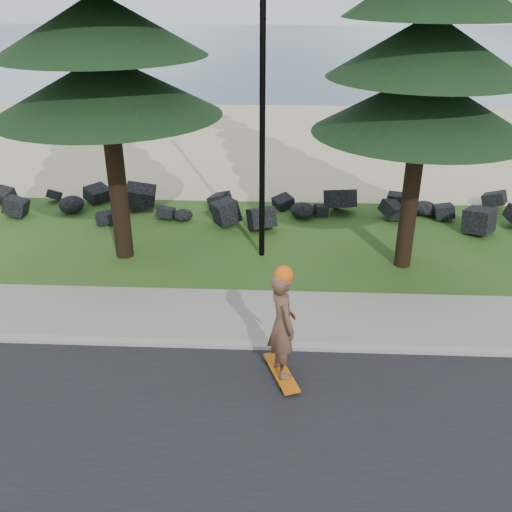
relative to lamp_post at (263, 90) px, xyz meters
The scene contains 9 objects.
ground 5.23m from the lamp_post, 90.00° to the right, with size 160.00×160.00×0.00m, color #214916.
road 8.74m from the lamp_post, 90.00° to the right, with size 160.00×7.00×0.02m, color black.
kerb 5.79m from the lamp_post, 90.00° to the right, with size 160.00×0.20×0.10m, color #9C988D.
sidewalk 5.08m from the lamp_post, 90.00° to the right, with size 160.00×2.00×0.08m, color gray.
beach_sand 12.03m from the lamp_post, 90.00° to the left, with size 160.00×15.00×0.01m, color #CDB488.
ocean 47.98m from the lamp_post, 90.00° to the left, with size 160.00×58.00×0.01m, color #334962.
seawall_boulders 4.78m from the lamp_post, 90.00° to the left, with size 60.00×2.40×1.10m, color black, non-canonical shape.
lamp_post is the anchor object (origin of this frame).
skateboarder 5.85m from the lamp_post, 83.80° to the right, with size 0.69×1.22×2.21m.
Camera 1 is at (0.49, -9.95, 6.44)m, focal length 40.00 mm.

